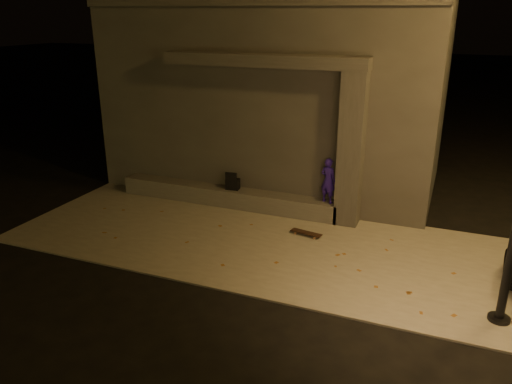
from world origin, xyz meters
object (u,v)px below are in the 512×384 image
at_px(skateboarder, 328,180).
at_px(backpack, 233,183).
at_px(column, 351,150).
at_px(skateboard, 306,233).

xyz_separation_m(skateboarder, backpack, (-2.52, 0.00, -0.39)).
distance_m(column, skateboard, 2.17).
height_order(backpack, skateboard, backpack).
distance_m(column, skateboarder, 0.94).
height_order(column, backpack, column).
relative_size(column, backpack, 7.47).
bearing_deg(backpack, column, -5.30).
distance_m(backpack, skateboard, 2.64).
relative_size(skateboarder, backpack, 2.30).
relative_size(skateboarder, skateboard, 1.47).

